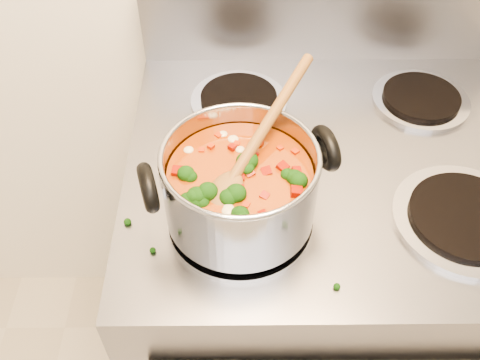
# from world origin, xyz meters

# --- Properties ---
(electric_range) EXTENTS (0.74, 0.67, 1.08)m
(electric_range) POSITION_xyz_m (-0.02, 1.16, 0.47)
(electric_range) COLOR gray
(electric_range) RESTS_ON ground
(stockpot) EXTENTS (0.29, 0.23, 0.14)m
(stockpot) POSITION_xyz_m (-0.19, 1.02, 1.00)
(stockpot) COLOR #9999A0
(stockpot) RESTS_ON electric_range
(wooden_spoon) EXTENTS (0.18, 0.27, 0.09)m
(wooden_spoon) POSITION_xyz_m (-0.18, 1.04, 1.04)
(wooden_spoon) COLOR brown
(wooden_spoon) RESTS_ON stockpot
(cooktop_crumbs) EXTENTS (0.32, 0.07, 0.01)m
(cooktop_crumbs) POSITION_xyz_m (-0.22, 1.05, 0.92)
(cooktop_crumbs) COLOR black
(cooktop_crumbs) RESTS_ON electric_range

